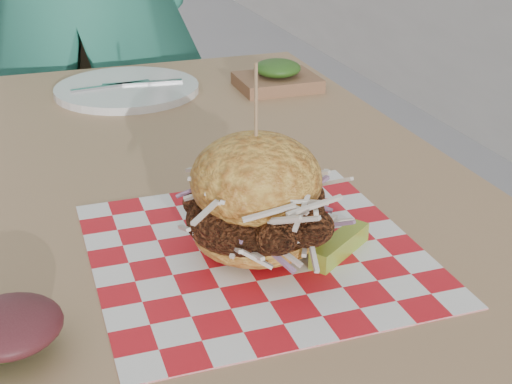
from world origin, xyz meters
The scene contains 7 objects.
patio_table centered at (0.29, -0.13, 0.67)m, with size 0.80×1.20×0.75m.
patio_chair centered at (0.29, 0.95, 0.55)m, with size 0.42×0.43×0.95m.
paper_liner centered at (0.33, -0.37, 0.75)m, with size 0.36×0.36×0.00m, color red.
sandwich centered at (0.33, -0.37, 0.81)m, with size 0.19×0.19×0.22m.
pickle_spear centered at (0.41, -0.41, 0.76)m, with size 0.10×0.02×0.02m, color #A6AF33.
place_setting centered at (0.29, 0.28, 0.76)m, with size 0.27×0.27×0.02m.
kraft_tray centered at (0.57, 0.21, 0.77)m, with size 0.15×0.12×0.06m.
Camera 1 is at (0.10, -1.03, 1.15)m, focal length 50.00 mm.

